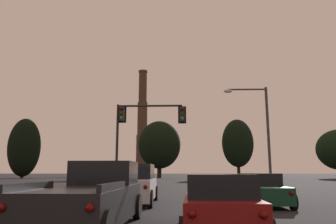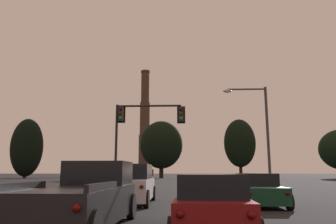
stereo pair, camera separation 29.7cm
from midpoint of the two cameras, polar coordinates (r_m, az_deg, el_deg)
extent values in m
cube|color=#0F3823|center=(15.95, 15.86, -13.49)|extent=(1.96, 4.66, 0.70)
cube|color=black|center=(16.15, 15.59, -11.23)|extent=(1.70, 2.26, 0.55)
cylinder|color=black|center=(17.70, 11.80, -13.98)|extent=(0.24, 0.65, 0.64)
cylinder|color=black|center=(17.99, 17.53, -13.66)|extent=(0.24, 0.65, 0.64)
cylinder|color=black|center=(13.94, 13.78, -14.93)|extent=(0.24, 0.65, 0.64)
cylinder|color=black|center=(14.32, 20.98, -14.43)|extent=(0.24, 0.65, 0.64)
sphere|color=#500705|center=(13.53, 14.69, -13.51)|extent=(0.17, 0.17, 0.17)
sphere|color=#500705|center=(13.85, 20.72, -13.11)|extent=(0.17, 0.17, 0.17)
cube|color=black|center=(9.16, -14.09, -15.31)|extent=(2.08, 5.43, 0.88)
cube|color=black|center=(10.81, -11.09, -10.38)|extent=(1.87, 1.83, 0.72)
cube|color=black|center=(8.18, -23.32, -11.76)|extent=(0.14, 2.43, 0.16)
cube|color=black|center=(7.55, -10.13, -12.61)|extent=(0.14, 2.43, 0.16)
cylinder|color=black|center=(11.57, -15.60, -15.45)|extent=(0.23, 0.80, 0.80)
cylinder|color=black|center=(11.11, -5.60, -15.99)|extent=(0.23, 0.80, 0.80)
sphere|color=#500705|center=(6.31, -14.25, -15.90)|extent=(0.17, 0.17, 0.17)
cube|color=maroon|center=(8.69, 8.56, -16.68)|extent=(1.89, 4.07, 0.72)
cube|color=black|center=(8.24, 8.60, -12.60)|extent=(1.64, 1.97, 0.55)
cylinder|color=black|center=(10.32, 3.16, -17.02)|extent=(0.25, 0.61, 0.60)
cylinder|color=black|center=(10.40, 12.86, -16.73)|extent=(0.25, 0.61, 0.60)
sphere|color=#500705|center=(6.65, 3.47, -17.37)|extent=(0.17, 0.17, 0.17)
sphere|color=#500705|center=(6.75, 15.62, -16.92)|extent=(0.17, 0.17, 0.17)
cube|color=silver|center=(16.21, -5.95, -13.20)|extent=(1.98, 4.83, 0.95)
cube|color=black|center=(16.31, -5.84, -10.29)|extent=(1.82, 2.82, 0.70)
cylinder|color=black|center=(18.27, -8.15, -13.79)|extent=(0.23, 0.76, 0.76)
cylinder|color=black|center=(18.05, -2.08, -13.92)|extent=(0.23, 0.76, 0.76)
cylinder|color=black|center=(14.50, -10.83, -14.62)|extent=(0.23, 0.76, 0.76)
cylinder|color=black|center=(14.22, -3.16, -14.87)|extent=(0.23, 0.76, 0.76)
sphere|color=#500705|center=(13.95, -10.55, -12.69)|extent=(0.17, 0.17, 0.17)
sphere|color=#500705|center=(13.71, -4.00, -12.88)|extent=(0.17, 0.17, 0.17)
cylinder|color=black|center=(23.42, -8.68, -6.27)|extent=(0.18, 0.18, 6.26)
cylinder|color=black|center=(23.40, -8.89, -13.81)|extent=(0.40, 0.40, 0.10)
cube|color=#282828|center=(23.66, -7.83, -0.33)|extent=(0.34, 0.34, 1.04)
cube|color=black|center=(23.84, -7.75, -0.41)|extent=(0.58, 0.03, 1.25)
sphere|color=#320504|center=(23.54, -7.89, 0.52)|extent=(0.22, 0.22, 0.22)
sphere|color=#352604|center=(23.48, -7.91, -0.25)|extent=(0.22, 0.22, 0.22)
sphere|color=green|center=(23.42, -7.93, -1.03)|extent=(0.22, 0.22, 0.22)
cylinder|color=black|center=(23.49, -2.97, 1.07)|extent=(4.60, 0.14, 0.14)
sphere|color=black|center=(23.82, -8.48, 1.01)|extent=(0.18, 0.18, 0.18)
cube|color=#282828|center=(23.26, 2.67, -0.42)|extent=(0.34, 0.34, 1.04)
cube|color=black|center=(23.44, 2.67, -0.50)|extent=(0.58, 0.03, 1.25)
sphere|color=#320504|center=(23.14, 2.66, 0.45)|extent=(0.22, 0.22, 0.22)
sphere|color=#352604|center=(23.08, 2.67, -0.34)|extent=(0.22, 0.22, 0.22)
sphere|color=green|center=(23.02, 2.68, -1.13)|extent=(0.22, 0.22, 0.22)
cylinder|color=#38383A|center=(25.15, 17.35, -4.45)|extent=(0.20, 0.20, 7.79)
cylinder|color=#38383A|center=(25.46, 13.78, 3.87)|extent=(2.86, 0.12, 0.12)
sphere|color=#38383A|center=(25.78, 16.90, 3.85)|extent=(0.20, 0.20, 0.20)
ellipsoid|color=silver|center=(25.19, 10.60, 3.62)|extent=(0.64, 0.36, 0.26)
cylinder|color=#3C2B22|center=(128.21, -4.11, -10.47)|extent=(7.29, 7.29, 2.52)
cylinder|color=#473328|center=(128.43, -4.06, -6.98)|extent=(4.56, 4.56, 13.15)
cylinder|color=#473328|center=(129.87, -3.99, -1.18)|extent=(3.92, 3.92, 13.15)
cylinder|color=#473328|center=(132.61, -3.92, 4.44)|extent=(3.28, 3.28, 13.15)
cylinder|color=#4E382C|center=(134.34, -3.88, 7.01)|extent=(3.67, 3.67, 0.70)
cylinder|color=black|center=(78.56, 12.67, -9.79)|extent=(0.73, 0.73, 3.96)
ellipsoid|color=black|center=(78.84, 12.49, -5.29)|extent=(7.32, 6.59, 11.21)
cylinder|color=black|center=(87.49, -23.59, -9.83)|extent=(0.77, 0.77, 2.12)
ellipsoid|color=black|center=(87.69, -23.29, -5.68)|extent=(7.71, 6.94, 14.15)
cylinder|color=black|center=(80.46, -1.06, -10.13)|extent=(1.04, 1.04, 3.72)
ellipsoid|color=black|center=(80.73, -1.05, -5.71)|extent=(10.38, 9.34, 11.63)
camera|label=1|loc=(0.15, -89.72, -0.05)|focal=35.00mm
camera|label=2|loc=(0.15, 90.28, 0.05)|focal=35.00mm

